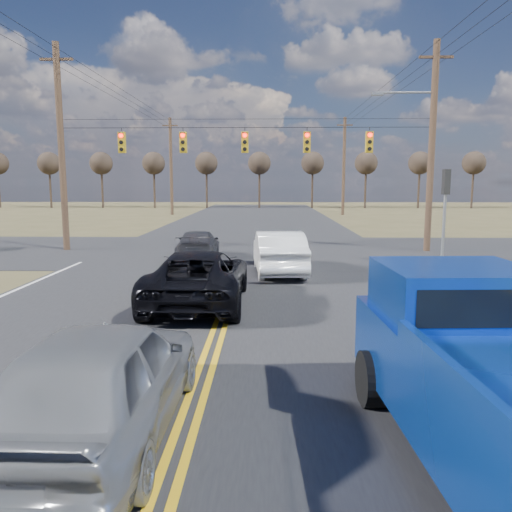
{
  "coord_description": "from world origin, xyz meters",
  "views": [
    {
      "loc": [
        1.12,
        -6.66,
        3.38
      ],
      "look_at": [
        0.82,
        6.03,
        1.5
      ],
      "focal_mm": 35.0,
      "sensor_mm": 36.0,
      "label": 1
    }
  ],
  "objects_px": {
    "pickup_truck": "(499,382)",
    "dgrey_car_queue": "(198,245)",
    "black_suv": "(199,277)",
    "white_car_queue": "(279,252)",
    "silver_suv": "(102,379)"
  },
  "relations": [
    {
      "from": "pickup_truck",
      "to": "dgrey_car_queue",
      "type": "xyz_separation_m",
      "value": [
        -5.77,
        16.25,
        -0.45
      ]
    },
    {
      "from": "black_suv",
      "to": "white_car_queue",
      "type": "distance_m",
      "value": 5.44
    },
    {
      "from": "silver_suv",
      "to": "black_suv",
      "type": "relative_size",
      "value": 0.88
    },
    {
      "from": "black_suv",
      "to": "dgrey_car_queue",
      "type": "xyz_separation_m",
      "value": [
        -1.16,
        8.22,
        -0.13
      ]
    },
    {
      "from": "black_suv",
      "to": "dgrey_car_queue",
      "type": "distance_m",
      "value": 8.3
    },
    {
      "from": "pickup_truck",
      "to": "dgrey_car_queue",
      "type": "height_order",
      "value": "pickup_truck"
    },
    {
      "from": "pickup_truck",
      "to": "black_suv",
      "type": "distance_m",
      "value": 9.26
    },
    {
      "from": "silver_suv",
      "to": "white_car_queue",
      "type": "xyz_separation_m",
      "value": [
        2.59,
        12.32,
        -0.02
      ]
    },
    {
      "from": "dgrey_car_queue",
      "to": "pickup_truck",
      "type": "bearing_deg",
      "value": 105.85
    },
    {
      "from": "dgrey_car_queue",
      "to": "black_suv",
      "type": "bearing_deg",
      "value": 94.34
    },
    {
      "from": "black_suv",
      "to": "dgrey_car_queue",
      "type": "relative_size",
      "value": 1.26
    },
    {
      "from": "pickup_truck",
      "to": "white_car_queue",
      "type": "relative_size",
      "value": 1.24
    },
    {
      "from": "pickup_truck",
      "to": "silver_suv",
      "type": "bearing_deg",
      "value": 170.04
    },
    {
      "from": "silver_suv",
      "to": "dgrey_car_queue",
      "type": "distance_m",
      "value": 15.66
    },
    {
      "from": "pickup_truck",
      "to": "white_car_queue",
      "type": "height_order",
      "value": "pickup_truck"
    }
  ]
}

